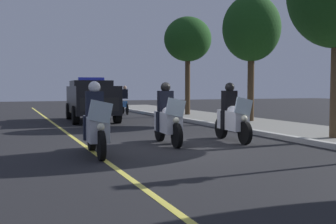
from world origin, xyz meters
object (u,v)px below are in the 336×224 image
police_motorcycle_lead_right (168,119)px  tree_behind_suv (188,40)px  police_suv (92,98)px  cyclist_background (125,100)px  police_motorcycle_trailing (232,117)px  tree_far_back (251,29)px  police_motorcycle_lead_left (96,125)px

police_motorcycle_lead_right → tree_behind_suv: (-10.10, 5.19, 3.48)m
police_suv → cyclist_background: 5.17m
police_motorcycle_trailing → tree_far_back: (-5.14, 3.97, 3.45)m
police_motorcycle_trailing → tree_behind_suv: tree_behind_suv is taller
police_motorcycle_lead_left → police_motorcycle_trailing: bearing=103.5°
police_motorcycle_lead_left → police_motorcycle_lead_right: size_ratio=1.00×
cyclist_background → tree_behind_suv: (2.90, 2.75, 3.34)m
police_motorcycle_lead_left → police_suv: 9.95m
police_motorcycle_lead_left → cyclist_background: police_motorcycle_lead_left is taller
cyclist_background → police_suv: bearing=-33.2°
police_suv → police_motorcycle_lead_right: bearing=2.6°
police_suv → tree_behind_suv: (-1.42, 5.58, 3.12)m
police_suv → tree_behind_suv: tree_behind_suv is taller
cyclist_background → tree_far_back: size_ratio=0.32×
police_motorcycle_lead_right → tree_far_back: size_ratio=0.39×
tree_far_back → tree_behind_suv: tree_far_back is taller
police_motorcycle_trailing → cyclist_background: size_ratio=1.22×
cyclist_background → police_motorcycle_lead_right: bearing=-10.6°
police_motorcycle_trailing → tree_behind_suv: 11.23m
police_motorcycle_lead_right → police_suv: 8.70m
police_motorcycle_trailing → tree_behind_suv: size_ratio=0.40×
police_motorcycle_lead_right → tree_far_back: 8.55m
police_suv → tree_behind_suv: bearing=104.3°
police_suv → cyclist_background: (-4.33, 2.83, -0.22)m
police_motorcycle_trailing → cyclist_background: 13.10m
police_motorcycle_lead_left → tree_behind_suv: 13.87m
police_motorcycle_trailing → police_suv: size_ratio=0.43×
police_suv → tree_far_back: (3.62, 6.36, 3.08)m
police_motorcycle_lead_right → cyclist_background: 13.23m
police_motorcycle_lead_left → police_suv: police_suv is taller
cyclist_background → tree_behind_suv: size_ratio=0.33×
police_motorcycle_lead_right → police_suv: police_suv is taller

